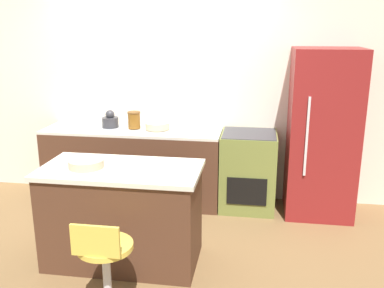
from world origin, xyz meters
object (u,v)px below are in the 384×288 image
Objects in this scene: kettle at (110,121)px; mixing_bowl at (157,126)px; oven_range at (248,171)px; refrigerator at (322,134)px; stool_chair at (105,266)px.

kettle is 0.57m from mixing_bowl.
kettle is (-1.63, 0.03, 0.53)m from oven_range.
refrigerator is 2.36× the size of stool_chair.
refrigerator reaches higher than stool_chair.
kettle reaches higher than mixing_bowl.
mixing_bowl is at bearing 178.22° from oven_range.
kettle is (-0.67, 2.12, 0.58)m from stool_chair.
oven_range is at bearing -1.16° from kettle.
oven_range is 3.17× the size of mixing_bowl.
stool_chair is 2.19m from mixing_bowl.
mixing_bowl reaches higher than oven_range.
kettle is 0.73× the size of mixing_bowl.
kettle reaches higher than stool_chair.
refrigerator is 1.84m from mixing_bowl.
oven_range is 1.17m from mixing_bowl.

